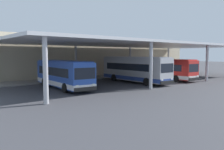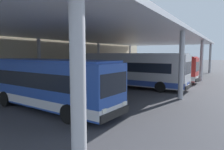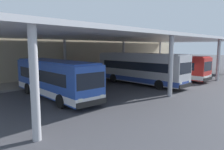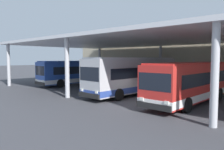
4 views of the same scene
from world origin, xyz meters
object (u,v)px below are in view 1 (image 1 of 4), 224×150
at_px(bus_nearest_bay, 63,74).
at_px(banner_sign, 113,66).
at_px(bus_middle_bay, 163,69).
at_px(bus_second_bay, 135,69).
at_px(bench_waiting, 141,71).

bearing_deg(bus_nearest_bay, banner_sign, 27.00).
bearing_deg(banner_sign, bus_nearest_bay, -153.00).
distance_m(bus_middle_bay, banner_sign, 8.85).
bearing_deg(bus_second_bay, bench_waiting, 39.63).
height_order(bus_second_bay, bus_middle_bay, bus_second_bay).
xyz_separation_m(bench_waiting, banner_sign, (-7.90, -0.88, 1.32)).
relative_size(bus_nearest_bay, bench_waiting, 5.94).
distance_m(bench_waiting, banner_sign, 8.06).
bearing_deg(bench_waiting, bus_middle_bay, -117.37).
bearing_deg(bench_waiting, bus_nearest_bay, -160.26).
distance_m(bus_second_bay, bus_middle_bay, 5.85).
relative_size(bus_second_bay, banner_sign, 3.57).
relative_size(bus_nearest_bay, bus_middle_bay, 1.01).
xyz_separation_m(bus_nearest_bay, banner_sign, (13.01, 6.63, 0.32)).
relative_size(bench_waiting, banner_sign, 0.56).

